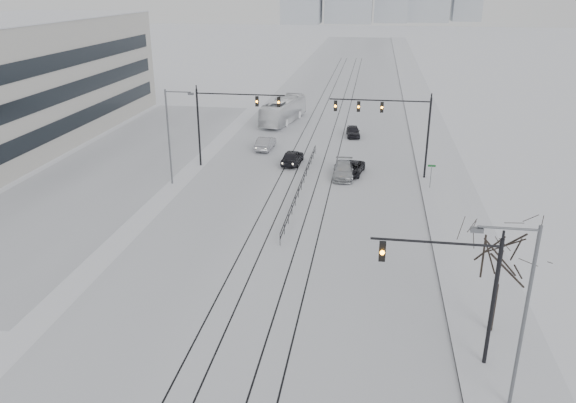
{
  "coord_description": "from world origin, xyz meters",
  "views": [
    {
      "loc": [
        6.2,
        -18.54,
        17.92
      ],
      "look_at": [
        0.47,
        18.8,
        3.2
      ],
      "focal_mm": 35.0,
      "sensor_mm": 36.0,
      "label": 1
    }
  ],
  "objects_px": {
    "sedan_sb_outer": "(265,143)",
    "bare_tree": "(501,259)",
    "sedan_nb_far": "(353,131)",
    "sedan_sb_inner": "(292,157)",
    "traffic_mast_near": "(461,283)",
    "box_truck": "(283,111)",
    "sedan_nb_right": "(343,170)",
    "sedan_nb_front": "(352,168)"
  },
  "relations": [
    {
      "from": "sedan_sb_outer",
      "to": "bare_tree",
      "type": "bearing_deg",
      "value": 122.56
    },
    {
      "from": "sedan_nb_far",
      "to": "sedan_sb_inner",
      "type": "bearing_deg",
      "value": -121.4
    },
    {
      "from": "traffic_mast_near",
      "to": "sedan_sb_inner",
      "type": "xyz_separation_m",
      "value": [
        -12.79,
        31.83,
        -3.8
      ]
    },
    {
      "from": "sedan_sb_inner",
      "to": "box_truck",
      "type": "xyz_separation_m",
      "value": [
        -3.97,
        18.82,
        0.87
      ]
    },
    {
      "from": "box_truck",
      "to": "sedan_sb_inner",
      "type": "bearing_deg",
      "value": 112.73
    },
    {
      "from": "traffic_mast_near",
      "to": "box_truck",
      "type": "distance_m",
      "value": 53.43
    },
    {
      "from": "bare_tree",
      "to": "traffic_mast_near",
      "type": "bearing_deg",
      "value": -128.76
    },
    {
      "from": "bare_tree",
      "to": "box_truck",
      "type": "xyz_separation_m",
      "value": [
        -19.17,
        47.64,
        -2.85
      ]
    },
    {
      "from": "sedan_sb_outer",
      "to": "sedan_nb_right",
      "type": "height_order",
      "value": "sedan_sb_outer"
    },
    {
      "from": "bare_tree",
      "to": "box_truck",
      "type": "bearing_deg",
      "value": 111.91
    },
    {
      "from": "sedan_nb_front",
      "to": "box_truck",
      "type": "bearing_deg",
      "value": 125.36
    },
    {
      "from": "traffic_mast_near",
      "to": "sedan_nb_front",
      "type": "relative_size",
      "value": 1.6
    },
    {
      "from": "sedan_nb_front",
      "to": "box_truck",
      "type": "relative_size",
      "value": 0.37
    },
    {
      "from": "bare_tree",
      "to": "sedan_sb_outer",
      "type": "bearing_deg",
      "value": 119.31
    },
    {
      "from": "traffic_mast_near",
      "to": "bare_tree",
      "type": "bearing_deg",
      "value": 51.24
    },
    {
      "from": "traffic_mast_near",
      "to": "sedan_sb_inner",
      "type": "bearing_deg",
      "value": 111.89
    },
    {
      "from": "sedan_nb_front",
      "to": "sedan_nb_far",
      "type": "bearing_deg",
      "value": 101.43
    },
    {
      "from": "sedan_sb_inner",
      "to": "traffic_mast_near",
      "type": "bearing_deg",
      "value": 116.62
    },
    {
      "from": "bare_tree",
      "to": "box_truck",
      "type": "height_order",
      "value": "bare_tree"
    },
    {
      "from": "sedan_sb_outer",
      "to": "sedan_nb_right",
      "type": "relative_size",
      "value": 0.9
    },
    {
      "from": "bare_tree",
      "to": "sedan_nb_right",
      "type": "height_order",
      "value": "bare_tree"
    },
    {
      "from": "sedan_nb_front",
      "to": "sedan_nb_far",
      "type": "height_order",
      "value": "sedan_nb_far"
    },
    {
      "from": "traffic_mast_near",
      "to": "sedan_sb_inner",
      "type": "distance_m",
      "value": 34.51
    },
    {
      "from": "box_truck",
      "to": "traffic_mast_near",
      "type": "bearing_deg",
      "value": 119.13
    },
    {
      "from": "traffic_mast_near",
      "to": "box_truck",
      "type": "bearing_deg",
      "value": 108.31
    },
    {
      "from": "sedan_sb_outer",
      "to": "box_truck",
      "type": "height_order",
      "value": "box_truck"
    },
    {
      "from": "traffic_mast_near",
      "to": "bare_tree",
      "type": "xyz_separation_m",
      "value": [
        2.41,
        3.0,
        -0.07
      ]
    },
    {
      "from": "sedan_nb_far",
      "to": "box_truck",
      "type": "xyz_separation_m",
      "value": [
        -9.83,
        6.32,
        0.97
      ]
    },
    {
      "from": "sedan_sb_outer",
      "to": "sedan_nb_front",
      "type": "bearing_deg",
      "value": 146.9
    },
    {
      "from": "sedan_sb_inner",
      "to": "sedan_sb_outer",
      "type": "relative_size",
      "value": 1.01
    },
    {
      "from": "sedan_sb_outer",
      "to": "sedan_nb_front",
      "type": "xyz_separation_m",
      "value": [
        10.28,
        -7.57,
        -0.12
      ]
    },
    {
      "from": "sedan_sb_inner",
      "to": "sedan_sb_outer",
      "type": "bearing_deg",
      "value": -48.29
    },
    {
      "from": "traffic_mast_near",
      "to": "sedan_nb_right",
      "type": "xyz_separation_m",
      "value": [
        -7.17,
        28.28,
        -3.85
      ]
    },
    {
      "from": "bare_tree",
      "to": "sedan_nb_far",
      "type": "bearing_deg",
      "value": 102.73
    },
    {
      "from": "sedan_nb_right",
      "to": "sedan_nb_far",
      "type": "xyz_separation_m",
      "value": [
        0.25,
        16.05,
        -0.05
      ]
    },
    {
      "from": "sedan_nb_far",
      "to": "sedan_nb_right",
      "type": "bearing_deg",
      "value": -97.15
    },
    {
      "from": "traffic_mast_near",
      "to": "bare_tree",
      "type": "distance_m",
      "value": 3.85
    },
    {
      "from": "traffic_mast_near",
      "to": "sedan_nb_far",
      "type": "height_order",
      "value": "traffic_mast_near"
    },
    {
      "from": "sedan_sb_inner",
      "to": "sedan_nb_far",
      "type": "relative_size",
      "value": 1.14
    },
    {
      "from": "bare_tree",
      "to": "sedan_sb_inner",
      "type": "height_order",
      "value": "bare_tree"
    },
    {
      "from": "sedan_nb_far",
      "to": "box_truck",
      "type": "distance_m",
      "value": 11.73
    },
    {
      "from": "sedan_nb_front",
      "to": "sedan_sb_inner",
      "type": "bearing_deg",
      "value": 168.59
    }
  ]
}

